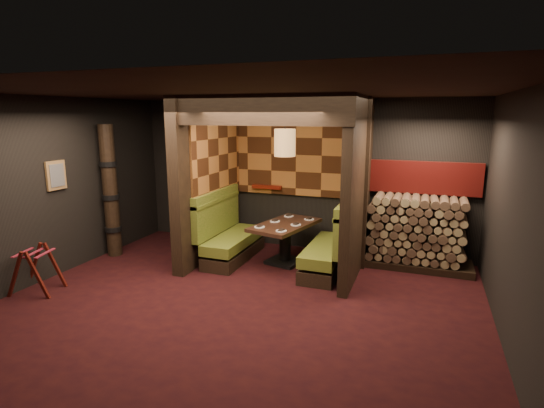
{
  "coord_description": "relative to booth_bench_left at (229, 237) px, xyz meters",
  "views": [
    {
      "loc": [
        2.3,
        -4.98,
        2.58
      ],
      "look_at": [
        0.0,
        1.3,
        1.15
      ],
      "focal_mm": 28.0,
      "sensor_mm": 36.0,
      "label": 1
    }
  ],
  "objects": [
    {
      "name": "wall_right",
      "position": [
        4.22,
        -1.65,
        1.02
      ],
      "size": [
        0.02,
        5.5,
        2.85
      ],
      "primitive_type": "cube",
      "color": "black",
      "rests_on": "ground"
    },
    {
      "name": "lacquer_shelf",
      "position": [
        0.36,
        1.0,
        0.78
      ],
      "size": [
        0.6,
        0.12,
        0.07
      ],
      "primitive_type": "cube",
      "color": "#61140A",
      "rests_on": "wall_back"
    },
    {
      "name": "wall_left",
      "position": [
        -2.3,
        -1.65,
        1.02
      ],
      "size": [
        0.02,
        5.5,
        2.85
      ],
      "primitive_type": "cube",
      "color": "black",
      "rests_on": "ground"
    },
    {
      "name": "framed_picture",
      "position": [
        -2.25,
        -1.55,
        1.22
      ],
      "size": [
        0.05,
        0.36,
        0.46
      ],
      "color": "olive",
      "rests_on": "wall_left"
    },
    {
      "name": "partition_right",
      "position": [
        2.26,
        0.05,
        1.02
      ],
      "size": [
        0.15,
        2.1,
        2.85
      ],
      "primitive_type": "cube",
      "color": "black",
      "rests_on": "floor"
    },
    {
      "name": "dining_table",
      "position": [
        1.03,
        0.12,
        0.08
      ],
      "size": [
        1.04,
        1.5,
        0.72
      ],
      "color": "black",
      "rests_on": "floor"
    },
    {
      "name": "mosaic_header",
      "position": [
        3.25,
        1.03,
        1.1
      ],
      "size": [
        1.83,
        0.1,
        0.56
      ],
      "primitive_type": "cube",
      "color": "maroon",
      "rests_on": "wall_back"
    },
    {
      "name": "tapa_back_panel",
      "position": [
        0.94,
        1.06,
        1.42
      ],
      "size": [
        2.4,
        0.06,
        1.55
      ],
      "primitive_type": "cube",
      "color": "#9E5E28",
      "rests_on": "wall_back"
    },
    {
      "name": "tapa_side_panel",
      "position": [
        -0.27,
        0.17,
        1.45
      ],
      "size": [
        0.04,
        1.85,
        1.45
      ],
      "primitive_type": "cube",
      "color": "#9E5E28",
      "rests_on": "partition_left"
    },
    {
      "name": "place_settings",
      "position": [
        1.03,
        0.12,
        0.33
      ],
      "size": [
        0.82,
        1.19,
        0.03
      ],
      "color": "white",
      "rests_on": "dining_table"
    },
    {
      "name": "bay_front_post",
      "position": [
        2.35,
        0.31,
        1.02
      ],
      "size": [
        0.08,
        0.08,
        2.85
      ],
      "primitive_type": "cube",
      "color": "black",
      "rests_on": "floor"
    },
    {
      "name": "luggage_rack",
      "position": [
        -2.01,
        -2.31,
        -0.03
      ],
      "size": [
        0.77,
        0.63,
        0.73
      ],
      "color": "#42100A",
      "rests_on": "floor"
    },
    {
      "name": "firewood_stack",
      "position": [
        3.25,
        0.7,
        0.21
      ],
      "size": [
        1.73,
        0.7,
        1.22
      ],
      "color": "black",
      "rests_on": "floor"
    },
    {
      "name": "booth_bench_right",
      "position": [
        1.89,
        0.0,
        0.0
      ],
      "size": [
        0.68,
        1.6,
        1.14
      ],
      "color": "black",
      "rests_on": "floor"
    },
    {
      "name": "ceiling",
      "position": [
        0.96,
        -1.65,
        2.46
      ],
      "size": [
        6.5,
        5.5,
        0.02
      ],
      "primitive_type": "cube",
      "color": "black",
      "rests_on": "ground"
    },
    {
      "name": "wall_back",
      "position": [
        0.96,
        1.11,
        1.02
      ],
      "size": [
        6.5,
        0.02,
        2.85
      ],
      "primitive_type": "cube",
      "color": "black",
      "rests_on": "ground"
    },
    {
      "name": "partition_left",
      "position": [
        -0.39,
        -0.0,
        1.02
      ],
      "size": [
        0.2,
        2.2,
        2.85
      ],
      "primitive_type": "cube",
      "color": "black",
      "rests_on": "floor"
    },
    {
      "name": "header_beam",
      "position": [
        0.94,
        -0.95,
        2.23
      ],
      "size": [
        2.85,
        0.18,
        0.44
      ],
      "primitive_type": "cube",
      "color": "black",
      "rests_on": "partition_left"
    },
    {
      "name": "wall_front",
      "position": [
        0.96,
        -4.41,
        1.02
      ],
      "size": [
        6.5,
        0.02,
        2.85
      ],
      "primitive_type": "cube",
      "color": "black",
      "rests_on": "ground"
    },
    {
      "name": "floor",
      "position": [
        0.96,
        -1.65,
        -0.41
      ],
      "size": [
        6.5,
        5.5,
        0.02
      ],
      "primitive_type": "cube",
      "color": "black",
      "rests_on": "ground"
    },
    {
      "name": "pendant_lamp",
      "position": [
        1.03,
        0.07,
        1.71
      ],
      "size": [
        0.35,
        0.35,
        0.97
      ],
      "color": "olive",
      "rests_on": "ceiling"
    },
    {
      "name": "booth_bench_left",
      "position": [
        0.0,
        0.0,
        0.0
      ],
      "size": [
        0.68,
        1.6,
        1.14
      ],
      "color": "black",
      "rests_on": "floor"
    },
    {
      "name": "totem_column",
      "position": [
        -2.09,
        -0.55,
        0.79
      ],
      "size": [
        0.31,
        0.31,
        2.4
      ],
      "color": "black",
      "rests_on": "floor"
    }
  ]
}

